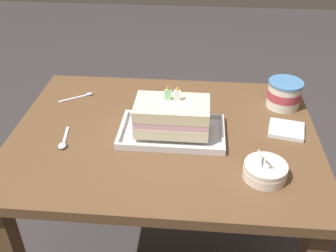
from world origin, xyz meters
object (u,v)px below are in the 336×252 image
(birthday_cake, at_px, (172,116))
(serving_spoon_by_bowls, at_px, (63,144))
(ice_cream_tub, at_px, (284,94))
(foil_tray, at_px, (172,132))
(serving_spoon_near_tray, at_px, (83,96))
(bowl_stack, at_px, (265,171))
(napkin_pile, at_px, (286,130))

(birthday_cake, height_order, serving_spoon_by_bowls, birthday_cake)
(ice_cream_tub, height_order, serving_spoon_by_bowls, ice_cream_tub)
(ice_cream_tub, xyz_separation_m, serving_spoon_by_bowls, (-0.76, -0.32, -0.05))
(foil_tray, bearing_deg, ice_cream_tub, 28.99)
(serving_spoon_near_tray, bearing_deg, bowl_stack, -32.40)
(foil_tray, xyz_separation_m, napkin_pile, (0.39, 0.05, 0.00))
(bowl_stack, xyz_separation_m, serving_spoon_near_tray, (-0.66, 0.42, -0.02))
(foil_tray, height_order, birthday_cake, birthday_cake)
(bowl_stack, bearing_deg, napkin_pile, 67.04)
(ice_cream_tub, bearing_deg, serving_spoon_by_bowls, -157.21)
(serving_spoon_by_bowls, relative_size, napkin_pile, 0.98)
(serving_spoon_near_tray, bearing_deg, ice_cream_tub, -0.19)
(serving_spoon_by_bowls, bearing_deg, birthday_cake, 14.92)
(serving_spoon_by_bowls, bearing_deg, foil_tray, 14.91)
(foil_tray, xyz_separation_m, ice_cream_tub, (0.41, 0.22, 0.04))
(serving_spoon_by_bowls, bearing_deg, bowl_stack, -8.91)
(birthday_cake, xyz_separation_m, ice_cream_tub, (0.41, 0.22, -0.02))
(serving_spoon_near_tray, bearing_deg, napkin_pile, -12.95)
(foil_tray, distance_m, bowl_stack, 0.35)
(birthday_cake, relative_size, napkin_pile, 1.79)
(serving_spoon_by_bowls, bearing_deg, napkin_pile, 10.97)
(serving_spoon_by_bowls, distance_m, napkin_pile, 0.76)
(birthday_cake, relative_size, ice_cream_tub, 1.92)
(serving_spoon_near_tray, relative_size, serving_spoon_by_bowls, 0.93)
(birthday_cake, height_order, serving_spoon_near_tray, birthday_cake)
(foil_tray, distance_m, napkin_pile, 0.40)
(bowl_stack, xyz_separation_m, ice_cream_tub, (0.12, 0.42, 0.03))
(birthday_cake, xyz_separation_m, bowl_stack, (0.29, -0.19, -0.05))
(bowl_stack, relative_size, serving_spoon_by_bowls, 0.96)
(serving_spoon_by_bowls, xyz_separation_m, napkin_pile, (0.75, 0.14, 0.00))
(birthday_cake, bearing_deg, serving_spoon_near_tray, 148.79)
(ice_cream_tub, bearing_deg, birthday_cake, -151.02)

